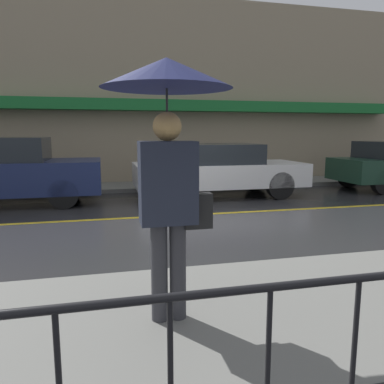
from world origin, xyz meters
name	(u,v)px	position (x,y,z in m)	size (l,w,h in m)	color
ground_plane	(196,215)	(0.00, 0.00, 0.00)	(80.00, 80.00, 0.00)	#262628
sidewalk_near	(332,327)	(0.00, -4.89, 0.06)	(28.00, 3.17, 0.11)	slate
sidewalk_far	(164,186)	(0.00, 4.14, 0.06)	(28.00, 1.67, 0.11)	slate
lane_marking	(196,214)	(0.00, 0.00, 0.00)	(25.20, 0.12, 0.01)	gold
building_storefront	(159,93)	(0.00, 5.11, 3.02)	(28.00, 0.85, 6.09)	gray
pedestrian	(168,120)	(-1.36, -4.52, 1.83)	(1.06, 1.06, 2.20)	#333338
car_navy	(3,171)	(-4.21, 2.12, 0.82)	(4.44, 1.79, 1.61)	#19234C
car_white	(218,169)	(1.14, 2.12, 0.75)	(4.56, 1.82, 1.43)	silver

